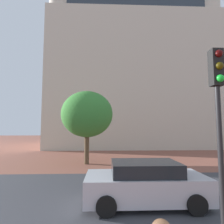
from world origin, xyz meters
TOP-DOWN VIEW (x-y plane):
  - ground_plane at (0.00, 10.00)m, footprint 120.00×120.00m
  - street_asphalt_strip at (0.00, 7.56)m, footprint 120.00×6.24m
  - landmark_building at (4.02, 29.35)m, footprint 23.94×15.53m
  - car_silver at (1.10, 6.18)m, footprint 4.25×2.10m
  - traffic_light_pole at (2.34, 3.65)m, footprint 0.28×0.34m
  - tree_curb_far at (-1.72, 13.68)m, footprint 3.94×3.94m

SIDE VIEW (x-z plane):
  - ground_plane at x=0.00m, z-range 0.00..0.00m
  - street_asphalt_strip at x=0.00m, z-range 0.00..0.00m
  - car_silver at x=1.10m, z-range -0.02..1.46m
  - traffic_light_pole at x=2.34m, z-range 0.92..5.52m
  - tree_curb_far at x=-1.72m, z-range 0.99..6.53m
  - landmark_building at x=4.02m, z-range -6.99..29.12m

